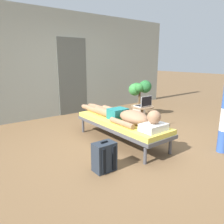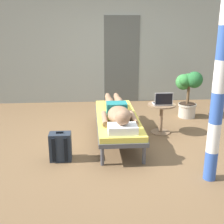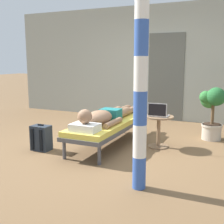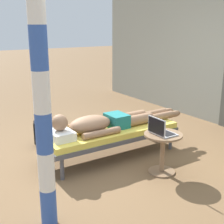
# 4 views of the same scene
# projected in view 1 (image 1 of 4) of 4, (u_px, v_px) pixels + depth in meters

# --- Properties ---
(ground_plane) EXTENTS (40.00, 40.00, 0.00)m
(ground_plane) POSITION_uv_depth(u_px,v_px,m) (128.00, 141.00, 4.01)
(ground_plane) COLOR brown
(house_wall_back) EXTENTS (7.60, 0.20, 2.70)m
(house_wall_back) POSITION_uv_depth(u_px,v_px,m) (59.00, 64.00, 5.67)
(house_wall_back) COLOR #999E93
(house_wall_back) RESTS_ON ground
(house_door_panel) EXTENTS (0.84, 0.03, 2.04)m
(house_door_panel) POSITION_uv_depth(u_px,v_px,m) (73.00, 77.00, 5.87)
(house_door_panel) COLOR #545651
(house_door_panel) RESTS_ON ground
(lounge_chair) EXTENTS (0.67, 1.98, 0.42)m
(lounge_chair) POSITION_uv_depth(u_px,v_px,m) (121.00, 124.00, 3.92)
(lounge_chair) COLOR #4C4C51
(lounge_chair) RESTS_ON ground
(person_reclining) EXTENTS (0.53, 2.17, 0.32)m
(person_reclining) POSITION_uv_depth(u_px,v_px,m) (125.00, 116.00, 3.81)
(person_reclining) COLOR white
(person_reclining) RESTS_ON lounge_chair
(side_table) EXTENTS (0.48, 0.48, 0.52)m
(side_table) POSITION_uv_depth(u_px,v_px,m) (142.00, 114.00, 4.59)
(side_table) COLOR #8C6B4C
(side_table) RESTS_ON ground
(laptop) EXTENTS (0.31, 0.24, 0.23)m
(laptop) POSITION_uv_depth(u_px,v_px,m) (144.00, 104.00, 4.50)
(laptop) COLOR silver
(laptop) RESTS_ON side_table
(backpack) EXTENTS (0.30, 0.26, 0.42)m
(backpack) POSITION_uv_depth(u_px,v_px,m) (104.00, 157.00, 2.93)
(backpack) COLOR #262D38
(backpack) RESTS_ON ground
(potted_plant) EXTENTS (0.45, 0.58, 0.96)m
(potted_plant) POSITION_uv_depth(u_px,v_px,m) (139.00, 94.00, 5.63)
(potted_plant) COLOR #BFB29E
(potted_plant) RESTS_ON ground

